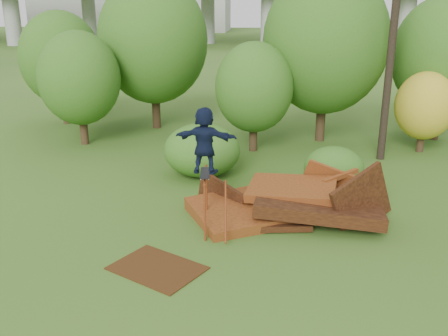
# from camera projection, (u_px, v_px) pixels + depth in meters

# --- Properties ---
(ground) EXTENTS (240.00, 240.00, 0.00)m
(ground) POSITION_uv_depth(u_px,v_px,m) (251.00, 263.00, 11.38)
(ground) COLOR #2D5116
(ground) RESTS_ON ground
(scrap_pile) EXTENTS (5.78, 3.86, 2.12)m
(scrap_pile) POSITION_uv_depth(u_px,v_px,m) (289.00, 204.00, 13.79)
(scrap_pile) COLOR #4A220D
(scrap_pile) RESTS_ON ground
(grind_rail) EXTENTS (0.20, 1.49, 1.57)m
(grind_rail) POSITION_uv_depth(u_px,v_px,m) (206.00, 193.00, 12.70)
(grind_rail) COLOR maroon
(grind_rail) RESTS_ON ground
(skateboard) EXTENTS (0.31, 0.88, 0.09)m
(skateboard) POSITION_uv_depth(u_px,v_px,m) (205.00, 173.00, 12.34)
(skateboard) COLOR black
(skateboard) RESTS_ON grind_rail
(skater) EXTENTS (1.57, 0.65, 1.65)m
(skater) POSITION_uv_depth(u_px,v_px,m) (205.00, 140.00, 12.08)
(skater) COLOR #101832
(skater) RESTS_ON skateboard
(flat_plate) EXTENTS (2.37, 2.16, 0.03)m
(flat_plate) POSITION_uv_depth(u_px,v_px,m) (157.00, 268.00, 11.12)
(flat_plate) COLOR #3C210C
(flat_plate) RESTS_ON ground
(tree_0) EXTENTS (3.31, 3.31, 4.67)m
(tree_0) POSITION_uv_depth(u_px,v_px,m) (79.00, 78.00, 20.20)
(tree_0) COLOR black
(tree_0) RESTS_ON ground
(tree_1) EXTENTS (4.98, 4.98, 6.92)m
(tree_1) POSITION_uv_depth(u_px,v_px,m) (153.00, 40.00, 22.57)
(tree_1) COLOR black
(tree_1) RESTS_ON ground
(tree_2) EXTENTS (3.06, 3.06, 4.31)m
(tree_2) POSITION_uv_depth(u_px,v_px,m) (254.00, 88.00, 19.33)
(tree_2) COLOR black
(tree_2) RESTS_ON ground
(tree_3) EXTENTS (5.12, 5.12, 7.10)m
(tree_3) POSITION_uv_depth(u_px,v_px,m) (325.00, 42.00, 20.32)
(tree_3) COLOR black
(tree_3) RESTS_ON ground
(tree_4) EXTENTS (2.31, 2.31, 3.19)m
(tree_4) POSITION_uv_depth(u_px,v_px,m) (425.00, 106.00, 19.38)
(tree_4) COLOR black
(tree_4) RESTS_ON ground
(tree_5) EXTENTS (4.32, 4.32, 6.07)m
(tree_5) POSITION_uv_depth(u_px,v_px,m) (445.00, 56.00, 20.69)
(tree_5) COLOR black
(tree_5) RESTS_ON ground
(tree_6) EXTENTS (3.86, 3.86, 5.39)m
(tree_6) POSITION_uv_depth(u_px,v_px,m) (61.00, 58.00, 23.75)
(tree_6) COLOR black
(tree_6) RESTS_ON ground
(shrub_left) EXTENTS (2.61, 2.41, 1.81)m
(shrub_left) POSITION_uv_depth(u_px,v_px,m) (202.00, 150.00, 16.91)
(shrub_left) COLOR #204C14
(shrub_left) RESTS_ON ground
(shrub_right) EXTENTS (1.89, 1.73, 1.34)m
(shrub_right) POSITION_uv_depth(u_px,v_px,m) (334.00, 167.00, 15.90)
(shrub_right) COLOR #204C14
(shrub_right) RESTS_ON ground
(utility_pole) EXTENTS (1.40, 0.28, 10.12)m
(utility_pole) POSITION_uv_depth(u_px,v_px,m) (394.00, 19.00, 17.42)
(utility_pole) COLOR black
(utility_pole) RESTS_ON ground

